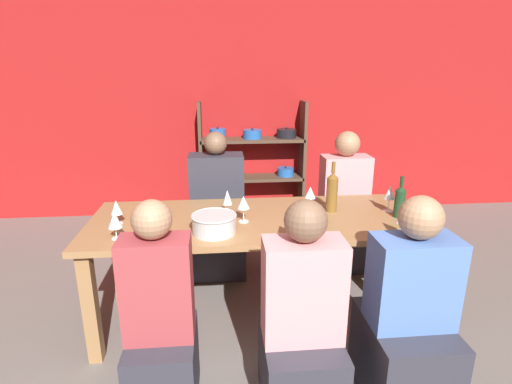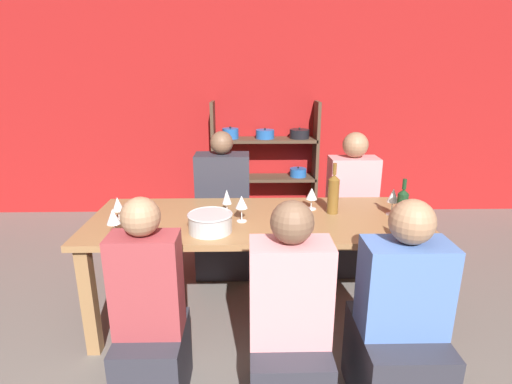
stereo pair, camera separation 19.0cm
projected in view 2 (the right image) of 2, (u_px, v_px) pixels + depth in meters
wall_back_red at (241, 102)px, 4.70m from camera, size 8.80×0.06×2.70m
shelf_unit at (264, 170)px, 4.74m from camera, size 1.23×0.30×1.37m
dining_table at (256, 231)px, 2.70m from camera, size 2.22×0.86×0.77m
mixing_bowl at (210, 222)px, 2.43m from camera, size 0.28×0.28×0.12m
wine_bottle_green at (402, 204)px, 2.59m from camera, size 0.07×0.07×0.28m
wine_bottle_dark at (333, 193)px, 2.72m from camera, size 0.08×0.08×0.35m
wine_glass_white_a at (401, 221)px, 2.31m from camera, size 0.07×0.07×0.16m
wine_glass_red_a at (312, 194)px, 2.81m from camera, size 0.08×0.08×0.16m
wine_glass_red_b at (118, 205)px, 2.60m from camera, size 0.07×0.07×0.16m
wine_glass_empty_a at (227, 198)px, 2.67m from camera, size 0.07×0.07×0.19m
wine_glass_white_b at (242, 203)px, 2.57m from camera, size 0.08×0.08×0.17m
wine_glass_red_c at (393, 196)px, 2.69m from camera, size 0.08×0.08×0.18m
wine_glass_white_c at (285, 221)px, 2.29m from camera, size 0.08×0.08×0.17m
wine_glass_red_d at (113, 217)px, 2.36m from camera, size 0.08×0.08×0.16m
person_near_a at (289, 337)px, 2.02m from camera, size 0.39×0.49×1.15m
person_far_a at (350, 219)px, 3.53m from camera, size 0.41×0.52×1.22m
person_near_b at (398, 337)px, 2.02m from camera, size 0.42×0.52×1.15m
person_far_b at (224, 221)px, 3.51m from camera, size 0.46×0.57×1.23m
person_near_c at (151, 330)px, 2.06m from camera, size 0.34×0.43×1.15m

